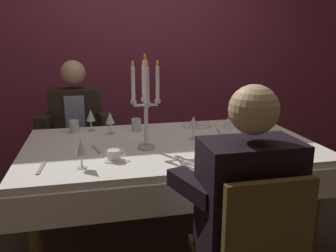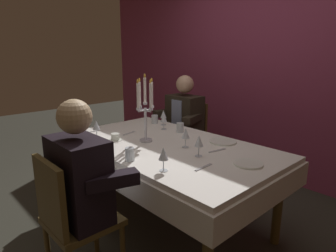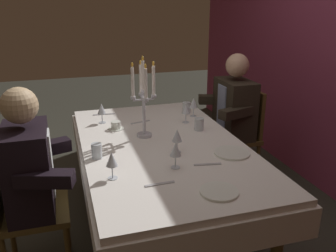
{
  "view_description": "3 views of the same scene",
  "coord_description": "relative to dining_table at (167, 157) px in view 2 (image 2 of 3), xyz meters",
  "views": [
    {
      "loc": [
        -0.5,
        -2.17,
        1.42
      ],
      "look_at": [
        0.0,
        0.07,
        0.84
      ],
      "focal_mm": 37.13,
      "sensor_mm": 36.0,
      "label": 1
    },
    {
      "loc": [
        1.78,
        -1.63,
        1.51
      ],
      "look_at": [
        0.04,
        -0.02,
        0.91
      ],
      "focal_mm": 31.49,
      "sensor_mm": 36.0,
      "label": 2
    },
    {
      "loc": [
        2.28,
        -0.65,
        1.71
      ],
      "look_at": [
        0.05,
        0.03,
        0.88
      ],
      "focal_mm": 38.99,
      "sensor_mm": 36.0,
      "label": 3
    }
  ],
  "objects": [
    {
      "name": "ground_plane",
      "position": [
        0.0,
        0.0,
        -0.62
      ],
      "size": [
        12.0,
        12.0,
        0.0
      ],
      "primitive_type": "plane",
      "color": "#323128"
    },
    {
      "name": "back_wall",
      "position": [
        0.0,
        1.66,
        0.73
      ],
      "size": [
        6.0,
        0.12,
        2.7
      ],
      "primitive_type": "cube",
      "color": "#8A3451",
      "rests_on": "ground_plane"
    },
    {
      "name": "dining_table",
      "position": [
        0.0,
        0.0,
        0.0
      ],
      "size": [
        1.94,
        1.14,
        0.74
      ],
      "color": "white",
      "rests_on": "ground_plane"
    },
    {
      "name": "candelabra",
      "position": [
        -0.18,
        -0.09,
        0.4
      ],
      "size": [
        0.19,
        0.19,
        0.59
      ],
      "color": "silver",
      "rests_on": "dining_table"
    },
    {
      "name": "dinner_plate_0",
      "position": [
        0.3,
        0.39,
        0.13
      ],
      "size": [
        0.23,
        0.23,
        0.01
      ],
      "primitive_type": "cylinder",
      "color": "white",
      "rests_on": "dining_table"
    },
    {
      "name": "dinner_plate_1",
      "position": [
        0.74,
        0.1,
        0.13
      ],
      "size": [
        0.21,
        0.21,
        0.01
      ],
      "primitive_type": "cylinder",
      "color": "white",
      "rests_on": "dining_table"
    },
    {
      "name": "wine_glass_0",
      "position": [
        -0.38,
        0.31,
        0.23
      ],
      "size": [
        0.07,
        0.07,
        0.16
      ],
      "color": "silver",
      "rests_on": "dining_table"
    },
    {
      "name": "wine_glass_1",
      "position": [
        0.17,
        0.05,
        0.24
      ],
      "size": [
        0.07,
        0.07,
        0.16
      ],
      "color": "silver",
      "rests_on": "dining_table"
    },
    {
      "name": "wine_glass_2",
      "position": [
        0.39,
        -0.03,
        0.23
      ],
      "size": [
        0.07,
        0.07,
        0.16
      ],
      "color": "silver",
      "rests_on": "dining_table"
    },
    {
      "name": "wine_glass_3",
      "position": [
        0.42,
        -0.41,
        0.23
      ],
      "size": [
        0.07,
        0.07,
        0.16
      ],
      "color": "silver",
      "rests_on": "dining_table"
    },
    {
      "name": "wine_glass_4",
      "position": [
        -0.51,
        0.42,
        0.23
      ],
      "size": [
        0.07,
        0.07,
        0.16
      ],
      "color": "silver",
      "rests_on": "dining_table"
    },
    {
      "name": "wine_glass_5",
      "position": [
        -0.57,
        -0.35,
        0.23
      ],
      "size": [
        0.07,
        0.07,
        0.16
      ],
      "color": "silver",
      "rests_on": "dining_table"
    },
    {
      "name": "water_tumbler_0",
      "position": [
        0.11,
        -0.47,
        0.17
      ],
      "size": [
        0.07,
        0.07,
        0.1
      ],
      "primitive_type": "cylinder",
      "color": "silver",
      "rests_on": "dining_table"
    },
    {
      "name": "water_tumbler_1",
      "position": [
        -0.64,
        0.4,
        0.16
      ],
      "size": [
        0.07,
        0.07,
        0.09
      ],
      "primitive_type": "cylinder",
      "color": "silver",
      "rests_on": "dining_table"
    },
    {
      "name": "water_tumbler_2",
      "position": [
        -0.18,
        0.35,
        0.17
      ],
      "size": [
        0.07,
        0.07,
        0.1
      ],
      "primitive_type": "cylinder",
      "color": "silver",
      "rests_on": "dining_table"
    },
    {
      "name": "coffee_cup_0",
      "position": [
        -0.39,
        -0.26,
        0.15
      ],
      "size": [
        0.13,
        0.12,
        0.06
      ],
      "color": "white",
      "rests_on": "dining_table"
    },
    {
      "name": "spoon_0",
      "position": [
        0.41,
        0.17,
        0.12
      ],
      "size": [
        0.05,
        0.17,
        0.01
      ],
      "primitive_type": "cube",
      "rotation": [
        0.0,
        0.0,
        1.4
      ],
      "color": "#B7B7BC",
      "rests_on": "dining_table"
    },
    {
      "name": "spoon_1",
      "position": [
        0.56,
        -0.18,
        0.12
      ],
      "size": [
        0.02,
        0.17,
        0.01
      ],
      "primitive_type": "cube",
      "rotation": [
        0.0,
        0.0,
        1.6
      ],
      "color": "#B7B7BC",
      "rests_on": "dining_table"
    },
    {
      "name": "knife_2",
      "position": [
        -0.79,
        -0.31,
        0.12
      ],
      "size": [
        0.03,
        0.19,
        0.01
      ],
      "primitive_type": "cube",
      "rotation": [
        0.0,
        0.0,
        1.5
      ],
      "color": "#B7B7BC",
      "rests_on": "dining_table"
    },
    {
      "name": "fork_3",
      "position": [
        -0.49,
        -0.05,
        0.12
      ],
      "size": [
        0.06,
        0.17,
        0.01
      ],
      "primitive_type": "cube",
      "rotation": [
        0.0,
        0.0,
        1.82
      ],
      "color": "#B7B7BC",
      "rests_on": "dining_table"
    },
    {
      "name": "seated_diner_0",
      "position": [
        -0.64,
        0.89,
        0.11
      ],
      "size": [
        0.63,
        0.48,
        1.24
      ],
      "color": "brown",
      "rests_on": "ground_plane"
    },
    {
      "name": "seated_diner_1",
      "position": [
        0.15,
        -0.89,
        0.11
      ],
      "size": [
        0.63,
        0.48,
        1.24
      ],
      "color": "brown",
      "rests_on": "ground_plane"
    }
  ]
}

